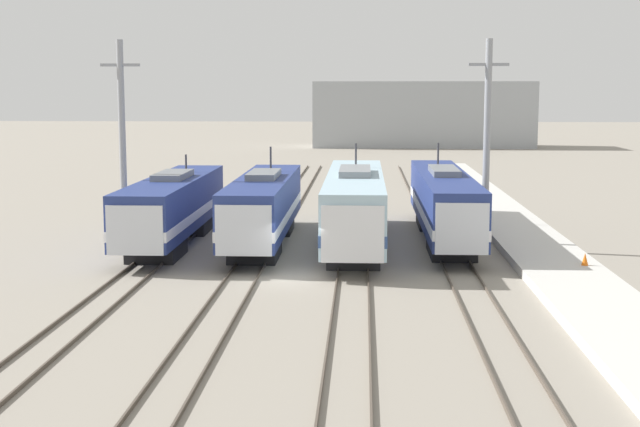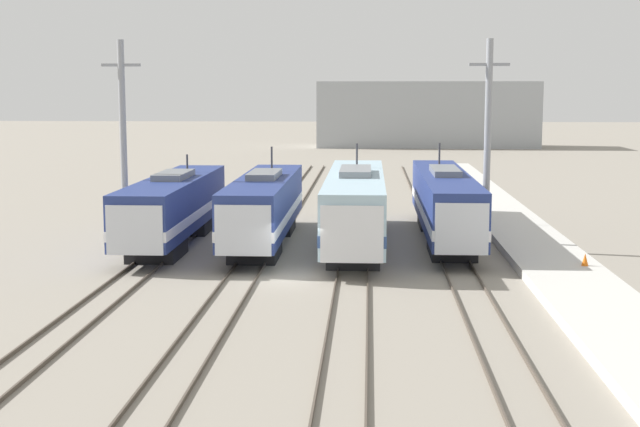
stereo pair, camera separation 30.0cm
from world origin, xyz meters
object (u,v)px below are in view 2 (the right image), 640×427
(locomotive_far_right, at_px, (445,204))
(catenary_tower_left, at_px, (123,142))
(locomotive_far_left, at_px, (173,208))
(traffic_cone, at_px, (585,260))
(locomotive_center_left, at_px, (264,208))
(locomotive_center_right, at_px, (355,207))
(catenary_tower_right, at_px, (487,143))

(locomotive_far_right, xyz_separation_m, catenary_tower_left, (-17.89, -2.56, 3.66))
(locomotive_far_left, distance_m, traffic_cone, 22.31)
(locomotive_center_left, relative_size, locomotive_center_right, 0.88)
(catenary_tower_left, bearing_deg, catenary_tower_right, 0.00)
(locomotive_far_right, height_order, catenary_tower_right, catenary_tower_right)
(locomotive_far_left, height_order, catenary_tower_right, catenary_tower_right)
(locomotive_far_left, distance_m, locomotive_center_right, 10.22)
(locomotive_center_left, bearing_deg, catenary_tower_left, -176.51)
(locomotive_far_left, xyz_separation_m, locomotive_center_left, (5.11, 0.05, 0.02))
(locomotive_center_right, bearing_deg, locomotive_center_left, 178.19)
(locomotive_center_right, bearing_deg, catenary_tower_right, -2.48)
(locomotive_center_left, height_order, catenary_tower_left, catenary_tower_left)
(catenary_tower_right, height_order, traffic_cone, catenary_tower_right)
(catenary_tower_left, relative_size, catenary_tower_right, 1.00)
(locomotive_center_left, bearing_deg, locomotive_far_left, -179.43)
(catenary_tower_right, distance_m, traffic_cone, 9.12)
(catenary_tower_right, bearing_deg, traffic_cone, -59.44)
(locomotive_center_right, relative_size, locomotive_far_right, 0.99)
(locomotive_far_right, bearing_deg, locomotive_far_left, -172.05)
(locomotive_far_left, height_order, locomotive_center_left, locomotive_center_left)
(locomotive_far_left, bearing_deg, locomotive_center_left, 0.57)
(locomotive_far_left, bearing_deg, catenary_tower_right, -1.38)
(locomotive_far_left, distance_m, locomotive_far_right, 15.47)
(catenary_tower_right, bearing_deg, locomotive_far_right, 127.79)
(catenary_tower_right, bearing_deg, locomotive_far_left, 178.62)
(catenary_tower_right, bearing_deg, catenary_tower_left, 180.00)
(locomotive_far_right, height_order, catenary_tower_left, catenary_tower_left)
(locomotive_center_right, height_order, traffic_cone, locomotive_center_right)
(locomotive_far_right, xyz_separation_m, traffic_cone, (5.83, -9.08, -1.43))
(catenary_tower_right, xyz_separation_m, traffic_cone, (3.85, -6.52, -5.09))
(locomotive_center_left, xyz_separation_m, catenary_tower_right, (12.20, -0.47, 3.69))
(locomotive_far_right, bearing_deg, catenary_tower_left, -171.86)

